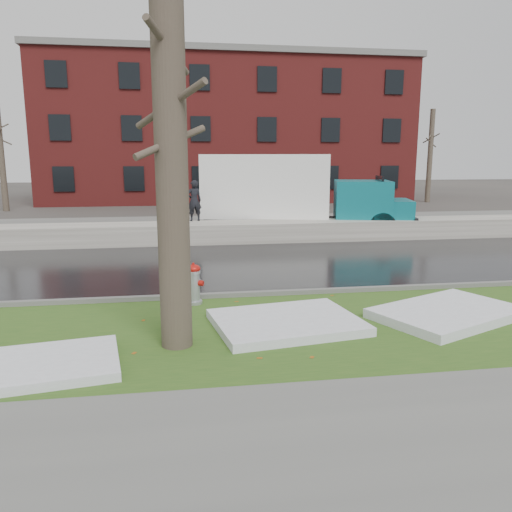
{
  "coord_description": "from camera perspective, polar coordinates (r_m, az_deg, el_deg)",
  "views": [
    {
      "loc": [
        -1.76,
        -9.8,
        3.11
      ],
      "look_at": [
        -0.12,
        0.8,
        1.0
      ],
      "focal_mm": 35.0,
      "sensor_mm": 36.0,
      "label": 1
    }
  ],
  "objects": [
    {
      "name": "snowbank",
      "position": [
        18.78,
        -3.34,
        2.73
      ],
      "size": [
        60.0,
        1.6,
        0.75
      ],
      "primitive_type": "cube",
      "color": "beige",
      "rests_on": "ground"
    },
    {
      "name": "fire_hydrant",
      "position": [
        10.72,
        -7.12,
        -2.95
      ],
      "size": [
        0.44,
        0.42,
        0.89
      ],
      "rotation": [
        0.0,
        0.0,
        -0.4
      ],
      "color": "#A1A3A8",
      "rests_on": "verge"
    },
    {
      "name": "snow_patch_side",
      "position": [
        10.52,
        21.07,
        -6.09
      ],
      "size": [
        3.29,
        2.79,
        0.18
      ],
      "primitive_type": "cube",
      "rotation": [
        0.0,
        0.0,
        0.42
      ],
      "color": "silver",
      "rests_on": "verge"
    },
    {
      "name": "sidewalk",
      "position": [
        5.97,
        10.31,
        -20.18
      ],
      "size": [
        60.0,
        3.0,
        0.05
      ],
      "primitive_type": "cube",
      "color": "slate",
      "rests_on": "ground"
    },
    {
      "name": "brick_building",
      "position": [
        40.02,
        -3.5,
        13.8
      ],
      "size": [
        26.0,
        12.0,
        10.0
      ],
      "primitive_type": "cube",
      "color": "maroon",
      "rests_on": "ground"
    },
    {
      "name": "ground",
      "position": [
        10.43,
        1.31,
        -6.22
      ],
      "size": [
        120.0,
        120.0,
        0.0
      ],
      "primitive_type": "plane",
      "color": "#47423D",
      "rests_on": "ground"
    },
    {
      "name": "bg_tree_right",
      "position": [
        38.18,
        19.28,
        10.84
      ],
      "size": [
        1.4,
        1.62,
        6.5
      ],
      "color": "brown",
      "rests_on": "ground"
    },
    {
      "name": "snow_patch_near",
      "position": [
        9.34,
        3.5,
        -7.56
      ],
      "size": [
        2.88,
        2.38,
        0.16
      ],
      "primitive_type": "cube",
      "rotation": [
        0.0,
        0.0,
        0.15
      ],
      "color": "silver",
      "rests_on": "verge"
    },
    {
      "name": "road",
      "position": [
        14.73,
        -1.75,
        -1.01
      ],
      "size": [
        60.0,
        7.0,
        0.03
      ],
      "primitive_type": "cube",
      "color": "black",
      "rests_on": "ground"
    },
    {
      "name": "bg_tree_center",
      "position": [
        36.05,
        -15.85,
        11.05
      ],
      "size": [
        1.4,
        1.62,
        6.5
      ],
      "color": "brown",
      "rests_on": "ground"
    },
    {
      "name": "verge",
      "position": [
        9.26,
        2.68,
        -8.38
      ],
      "size": [
        60.0,
        4.5,
        0.04
      ],
      "primitive_type": "cube",
      "color": "#2A4E1A",
      "rests_on": "ground"
    },
    {
      "name": "parking_lot",
      "position": [
        23.07,
        -4.36,
        3.38
      ],
      "size": [
        60.0,
        9.0,
        0.03
      ],
      "primitive_type": "cube",
      "color": "slate",
      "rests_on": "ground"
    },
    {
      "name": "box_truck",
      "position": [
        20.71,
        4.04,
        7.26
      ],
      "size": [
        9.87,
        4.26,
        3.27
      ],
      "rotation": [
        0.0,
        0.0,
        -0.25
      ],
      "color": "black",
      "rests_on": "ground"
    },
    {
      "name": "tree",
      "position": [
        8.01,
        -9.7,
        12.22
      ],
      "size": [
        1.14,
        1.35,
        6.44
      ],
      "rotation": [
        0.0,
        0.0,
        0.29
      ],
      "color": "brown",
      "rests_on": "verge"
    },
    {
      "name": "worker",
      "position": [
        19.17,
        -7.07,
        6.28
      ],
      "size": [
        0.63,
        0.49,
        1.54
      ],
      "primitive_type": "imported",
      "rotation": [
        0.0,
        0.0,
        3.37
      ],
      "color": "black",
      "rests_on": "snowbank"
    },
    {
      "name": "curb",
      "position": [
        11.35,
        0.43,
        -4.4
      ],
      "size": [
        60.0,
        0.15,
        0.14
      ],
      "primitive_type": "cube",
      "color": "slate",
      "rests_on": "ground"
    },
    {
      "name": "snow_patch_far",
      "position": [
        8.16,
        -23.36,
        -11.39
      ],
      "size": [
        2.43,
        1.94,
        0.14
      ],
      "primitive_type": "cube",
      "rotation": [
        0.0,
        0.0,
        0.17
      ],
      "color": "silver",
      "rests_on": "verge"
    },
    {
      "name": "bg_tree_left",
      "position": [
        33.41,
        -27.12,
        10.3
      ],
      "size": [
        1.4,
        1.62,
        6.5
      ],
      "color": "brown",
      "rests_on": "ground"
    }
  ]
}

